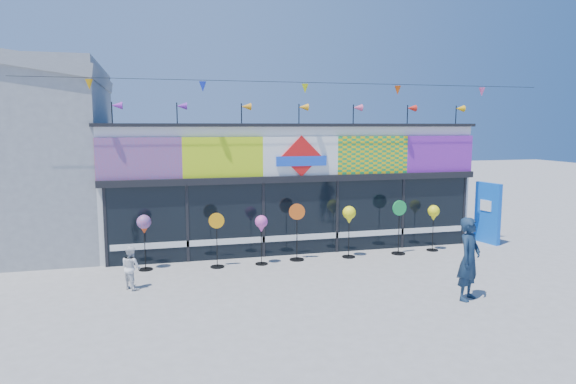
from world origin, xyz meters
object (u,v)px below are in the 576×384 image
object	(u,v)px
spinner_2	(261,225)
child	(131,267)
spinner_1	(217,239)
spinner_4	(349,216)
blue_sign	(488,213)
spinner_3	(297,230)
adult_man	(469,259)
spinner_6	(434,214)
spinner_0	(144,226)
spinner_5	(399,226)

from	to	relation	value
spinner_2	child	world-z (taller)	spinner_2
spinner_1	child	size ratio (longest dim) A/B	1.46
spinner_1	spinner_4	xyz separation A→B (m)	(4.06, 0.10, 0.45)
blue_sign	spinner_1	bearing A→B (deg)	174.14
spinner_1	child	world-z (taller)	spinner_1
spinner_3	adult_man	distance (m)	5.28
spinner_1	spinner_2	size ratio (longest dim) A/B	1.08
spinner_4	spinner_6	xyz separation A→B (m)	(2.95, 0.11, -0.09)
spinner_6	spinner_4	bearing A→B (deg)	-177.78
spinner_0	adult_man	distance (m)	8.58
spinner_5	spinner_3	bearing A→B (deg)	178.29
blue_sign	spinner_4	distance (m)	5.39
spinner_2	spinner_4	size ratio (longest dim) A/B	0.91
child	spinner_2	bearing A→B (deg)	-106.31
spinner_0	spinner_2	xyz separation A→B (m)	(3.28, -0.25, -0.09)
spinner_4	adult_man	xyz separation A→B (m)	(1.27, -4.33, -0.31)
spinner_4	child	bearing A→B (deg)	-166.70
spinner_2	spinner_5	size ratio (longest dim) A/B	0.85
blue_sign	spinner_4	bearing A→B (deg)	176.50
blue_sign	spinner_0	world-z (taller)	blue_sign
spinner_0	spinner_1	distance (m)	2.05
blue_sign	child	size ratio (longest dim) A/B	1.93
spinner_3	spinner_6	size ratio (longest dim) A/B	1.15
spinner_4	spinner_5	distance (m)	1.72
spinner_1	spinner_6	world-z (taller)	spinner_1
spinner_2	blue_sign	bearing A→B (deg)	5.31
spinner_1	spinner_4	bearing A→B (deg)	1.37
spinner_0	spinner_1	xyz separation A→B (m)	(1.99, -0.24, -0.42)
spinner_5	child	distance (m)	8.17
spinner_6	child	bearing A→B (deg)	-170.15
spinner_4	child	size ratio (longest dim) A/B	1.48
child	spinner_6	bearing A→B (deg)	-117.62
spinner_0	spinner_5	world-z (taller)	spinner_5
spinner_1	adult_man	bearing A→B (deg)	-38.43
spinner_0	spinner_5	distance (m)	7.73
spinner_2	spinner_4	distance (m)	2.77
blue_sign	adult_man	world-z (taller)	blue_sign
blue_sign	adult_man	bearing A→B (deg)	-139.72
spinner_3	spinner_4	distance (m)	1.68
spinner_1	spinner_4	size ratio (longest dim) A/B	0.99
blue_sign	spinner_1	size ratio (longest dim) A/B	1.33
spinner_4	spinner_0	bearing A→B (deg)	178.64
blue_sign	spinner_4	size ratio (longest dim) A/B	1.31
spinner_3	spinner_5	xyz separation A→B (m)	(3.31, -0.10, -0.00)
spinner_0	spinner_5	xyz separation A→B (m)	(7.72, -0.16, -0.35)
adult_man	child	size ratio (longest dim) A/B	1.79
blue_sign	spinner_6	distance (m)	2.46
spinner_1	spinner_5	bearing A→B (deg)	0.84
spinner_6	child	distance (m)	9.47
spinner_1	spinner_4	world-z (taller)	spinner_4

